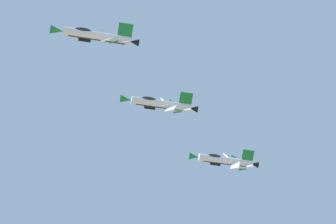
% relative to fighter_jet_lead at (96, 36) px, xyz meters
% --- Properties ---
extents(fighter_jet_lead, '(15.94, 6.81, 8.11)m').
position_rel_fighter_jet_lead_xyz_m(fighter_jet_lead, '(0.00, 0.00, 0.00)').
color(fighter_jet_lead, silver).
extents(fighter_jet_left_wing, '(15.94, 6.54, 8.31)m').
position_rel_fighter_jet_lead_xyz_m(fighter_jet_left_wing, '(12.23, 18.50, 1.21)').
color(fighter_jet_left_wing, silver).
extents(fighter_jet_right_wing, '(15.94, 6.53, 8.31)m').
position_rel_fighter_jet_lead_xyz_m(fighter_jet_right_wing, '(27.29, 36.25, 1.33)').
color(fighter_jet_right_wing, silver).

